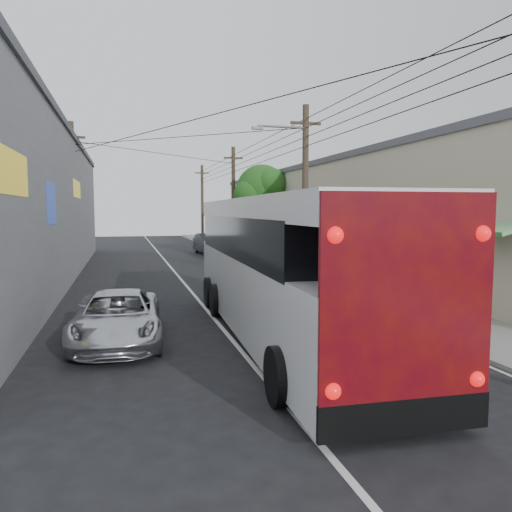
{
  "coord_description": "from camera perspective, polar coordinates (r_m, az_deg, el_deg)",
  "views": [
    {
      "loc": [
        -2.67,
        -8.06,
        3.36
      ],
      "look_at": [
        1.57,
        7.89,
        1.86
      ],
      "focal_mm": 35.0,
      "sensor_mm": 36.0,
      "label": 1
    }
  ],
  "objects": [
    {
      "name": "parked_car_far",
      "position": [
        38.8,
        -5.26,
        1.4
      ],
      "size": [
        2.12,
        5.03,
        1.61
      ],
      "primitive_type": "imported",
      "rotation": [
        0.0,
        0.0,
        0.09
      ],
      "color": "black",
      "rests_on": "ground"
    },
    {
      "name": "building_right",
      "position": [
        33.02,
        9.58,
        4.76
      ],
      "size": [
        7.09,
        40.0,
        6.25
      ],
      "color": "#B4A78F",
      "rests_on": "ground"
    },
    {
      "name": "utility_poles",
      "position": [
        28.98,
        -3.37,
        6.7
      ],
      "size": [
        11.8,
        45.28,
        8.0
      ],
      "color": "#473828",
      "rests_on": "ground"
    },
    {
      "name": "parked_car_mid",
      "position": [
        34.77,
        -4.12,
        0.82
      ],
      "size": [
        2.2,
        4.39,
        1.44
      ],
      "primitive_type": "imported",
      "rotation": [
        0.0,
        0.0,
        -0.12
      ],
      "color": "#28292D",
      "rests_on": "ground"
    },
    {
      "name": "street_tree",
      "position": [
        35.41,
        0.76,
        7.32
      ],
      "size": [
        4.4,
        4.0,
        6.6
      ],
      "color": "#3F2B19",
      "rests_on": "ground"
    },
    {
      "name": "pedestrian_far",
      "position": [
        25.44,
        6.47,
        -0.24
      ],
      "size": [
        0.88,
        0.71,
        1.69
      ],
      "primitive_type": "imported",
      "rotation": [
        0.0,
        0.0,
        3.05
      ],
      "color": "#8397BE",
      "rests_on": "sidewalk"
    },
    {
      "name": "pedestrian_near",
      "position": [
        23.69,
        5.11,
        -0.85
      ],
      "size": [
        0.6,
        0.44,
        1.51
      ],
      "primitive_type": "imported",
      "rotation": [
        0.0,
        0.0,
        3.29
      ],
      "color": "pink",
      "rests_on": "sidewalk"
    },
    {
      "name": "coach_bus",
      "position": [
        13.13,
        2.96,
        -1.19
      ],
      "size": [
        3.3,
        12.82,
        3.67
      ],
      "rotation": [
        0.0,
        0.0,
        -0.04
      ],
      "color": "silver",
      "rests_on": "ground"
    },
    {
      "name": "ground",
      "position": [
        9.13,
        3.31,
        -16.39
      ],
      "size": [
        120.0,
        120.0,
        0.0
      ],
      "primitive_type": "plane",
      "color": "black",
      "rests_on": "ground"
    },
    {
      "name": "sidewalk",
      "position": [
        29.71,
        3.19,
        -1.19
      ],
      "size": [
        3.0,
        80.0,
        0.12
      ],
      "primitive_type": "cube",
      "color": "slate",
      "rests_on": "ground"
    },
    {
      "name": "parked_suv",
      "position": [
        24.13,
        2.72,
        -0.71
      ],
      "size": [
        2.91,
        6.23,
        1.76
      ],
      "primitive_type": "imported",
      "rotation": [
        0.0,
        0.0,
        0.07
      ],
      "color": "#A9AAB1",
      "rests_on": "ground"
    },
    {
      "name": "jeepney",
      "position": [
        13.24,
        -15.56,
        -6.8
      ],
      "size": [
        2.37,
        4.78,
        1.3
      ],
      "primitive_type": "imported",
      "rotation": [
        0.0,
        0.0,
        -0.05
      ],
      "color": "silver",
      "rests_on": "ground"
    }
  ]
}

